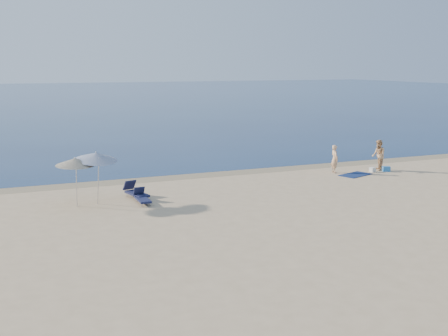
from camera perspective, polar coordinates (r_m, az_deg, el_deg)
The scene contains 11 objects.
sea at distance 111.07m, azimuth -14.88°, elevation 7.01°, with size 240.00×160.00×0.01m, color #0B2045.
wet_sand_strip at distance 33.36m, azimuth 4.04°, elevation -0.22°, with size 240.00×1.60×0.00m, color #847254.
person_left at distance 33.01m, azimuth 11.17°, elevation 0.91°, with size 0.59×0.39×1.62m, color tan.
person_right at distance 34.37m, azimuth 15.42°, elevation 1.28°, with size 0.88×0.69×1.82m, color tan.
beach_towel at distance 32.72m, azimuth 13.20°, elevation -0.67°, with size 1.90×1.06×0.03m, color #0D1B44.
white_bag at distance 33.86m, azimuth 14.84°, elevation -0.16°, with size 0.31×0.27×0.27m, color silver.
blue_cooler at distance 34.22m, azimuth 16.16°, elevation -0.09°, with size 0.42×0.30×0.30m, color #2169B7.
umbrella_near at distance 25.69m, azimuth -12.86°, elevation 1.16°, with size 2.43×2.45×2.49m.
umbrella_far at distance 25.42m, azimuth -14.89°, elevation 0.62°, with size 2.08×2.09×2.26m.
lounger_left at distance 25.70m, azimuth -8.32°, elevation -3.03°, with size 0.50×1.50×0.66m.
lounger_right at distance 26.71m, azimuth -8.96°, elevation -2.45°, with size 0.95×1.80×0.76m.
Camera 1 is at (-14.61, -9.93, 6.23)m, focal length 45.00 mm.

